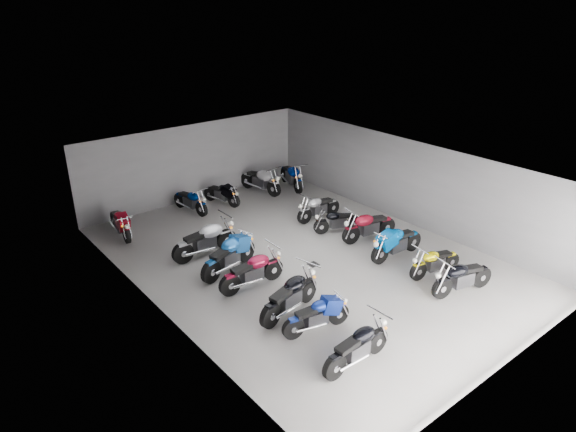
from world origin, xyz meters
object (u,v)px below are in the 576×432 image
Objects in this scene: motorcycle_left_c at (290,296)px; motorcycle_back_f at (292,176)px; motorcycle_right_b at (435,262)px; motorcycle_left_f at (206,240)px; motorcycle_right_f at (318,207)px; motorcycle_back_e at (261,180)px; drain_grate at (313,264)px; motorcycle_right_e at (337,221)px; motorcycle_left_a at (358,347)px; motorcycle_back_d at (222,194)px; motorcycle_left_d at (253,271)px; motorcycle_right_c at (396,242)px; motorcycle_right_a at (462,277)px; motorcycle_right_d at (369,226)px; motorcycle_back_c at (191,201)px; motorcycle_back_a at (120,223)px; motorcycle_left_e at (229,255)px; motorcycle_left_b at (317,315)px.

motorcycle_back_f is (6.30, 7.64, 0.01)m from motorcycle_left_c.
motorcycle_back_f is at bearing 0.36° from motorcycle_right_b.
motorcycle_left_f is 1.23× the size of motorcycle_right_b.
motorcycle_right_f is at bearing 119.53° from motorcycle_left_c.
motorcycle_back_f is at bearing 155.51° from motorcycle_back_e.
motorcycle_right_e is at bearing 29.28° from drain_grate.
motorcycle_back_d is at bearing 163.07° from motorcycle_left_a.
motorcycle_right_e is 1.34m from motorcycle_right_f.
motorcycle_right_c is at bearing 75.30° from motorcycle_left_d.
motorcycle_back_d is at bearing 30.08° from motorcycle_right_f.
motorcycle_right_a is at bearing 177.20° from motorcycle_right_c.
motorcycle_right_d is (0.27, 1.48, -0.01)m from motorcycle_right_c.
motorcycle_right_d is at bearing 6.26° from motorcycle_right_a.
motorcycle_right_e is 5.29m from motorcycle_back_d.
motorcycle_left_c is 8.12m from motorcycle_back_c.
motorcycle_right_b is at bearing 86.47° from motorcycle_back_d.
motorcycle_left_c is 8.41m from motorcycle_back_d.
motorcycle_left_c reaches higher than motorcycle_right_e.
motorcycle_left_a is 0.91× the size of motorcycle_back_e.
drain_grate is at bearing 129.51° from motorcycle_back_a.
motorcycle_right_e is at bearing 74.35° from motorcycle_left_e.
motorcycle_left_a reaches higher than motorcycle_back_c.
motorcycle_back_f is (6.31, 4.65, -0.01)m from motorcycle_left_e.
motorcycle_left_f is 1.08× the size of motorcycle_right_d.
motorcycle_back_e is at bearing 12.44° from motorcycle_right_d.
drain_grate is 0.16× the size of motorcycle_back_c.
motorcycle_left_d is 2.60m from motorcycle_left_f.
motorcycle_left_e is 7.02m from motorcycle_back_e.
motorcycle_left_d is at bearing 167.96° from motorcycle_left_c.
motorcycle_left_e is at bearing 168.45° from motorcycle_left_c.
motorcycle_left_e is 5.04m from motorcycle_right_f.
motorcycle_right_e is at bearing 106.46° from motorcycle_left_d.
motorcycle_left_b is at bearing 138.67° from motorcycle_right_f.
motorcycle_right_c is at bearing 82.30° from motorcycle_left_c.
motorcycle_right_d is 1.25× the size of motorcycle_right_e.
motorcycle_left_e is (-0.05, 4.04, 0.10)m from motorcycle_left_b.
motorcycle_right_a is 10.33m from motorcycle_back_e.
motorcycle_back_f is (4.90, -0.35, 0.08)m from motorcycle_back_c.
motorcycle_left_d is 1.03× the size of motorcycle_right_a.
motorcycle_left_a is at bearing 0.10° from motorcycle_left_f.
motorcycle_back_f reaches higher than motorcycle_right_c.
motorcycle_back_d is 3.49m from motorcycle_back_f.
motorcycle_left_b is at bearing 52.62° from motorcycle_back_e.
motorcycle_left_d is 1.22m from motorcycle_left_e.
motorcycle_left_c is at bearing 132.17° from motorcycle_right_f.
motorcycle_back_a is at bearing 77.29° from motorcycle_right_e.
motorcycle_left_f reaches higher than motorcycle_back_d.
motorcycle_right_f is at bearing 80.51° from motorcycle_back_e.
motorcycle_right_a reaches higher than motorcycle_right_e.
motorcycle_left_f is 1.35× the size of motorcycle_right_e.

